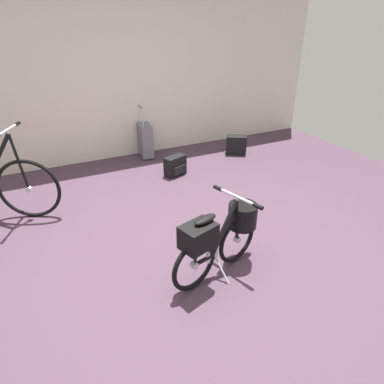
{
  "coord_description": "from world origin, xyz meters",
  "views": [
    {
      "loc": [
        -1.29,
        -2.35,
        2.02
      ],
      "look_at": [
        -0.02,
        0.19,
        0.55
      ],
      "focal_mm": 31.22,
      "sensor_mm": 36.0,
      "label": 1
    }
  ],
  "objects_px": {
    "handbag_on_floor": "(175,166)",
    "folding_bike_foreground": "(221,235)",
    "rolling_suitcase": "(145,140)",
    "backpack_on_floor": "(236,145)"
  },
  "relations": [
    {
      "from": "rolling_suitcase",
      "to": "handbag_on_floor",
      "type": "height_order",
      "value": "rolling_suitcase"
    },
    {
      "from": "folding_bike_foreground",
      "to": "rolling_suitcase",
      "type": "bearing_deg",
      "value": 83.09
    },
    {
      "from": "folding_bike_foreground",
      "to": "backpack_on_floor",
      "type": "distance_m",
      "value": 3.02
    },
    {
      "from": "backpack_on_floor",
      "to": "handbag_on_floor",
      "type": "distance_m",
      "value": 1.31
    },
    {
      "from": "handbag_on_floor",
      "to": "folding_bike_foreground",
      "type": "bearing_deg",
      "value": -103.34
    },
    {
      "from": "folding_bike_foreground",
      "to": "rolling_suitcase",
      "type": "distance_m",
      "value": 3.0
    },
    {
      "from": "folding_bike_foreground",
      "to": "handbag_on_floor",
      "type": "distance_m",
      "value": 2.16
    },
    {
      "from": "rolling_suitcase",
      "to": "handbag_on_floor",
      "type": "relative_size",
      "value": 2.33
    },
    {
      "from": "folding_bike_foreground",
      "to": "rolling_suitcase",
      "type": "xyz_separation_m",
      "value": [
        0.36,
        2.97,
        -0.1
      ]
    },
    {
      "from": "backpack_on_floor",
      "to": "handbag_on_floor",
      "type": "relative_size",
      "value": 1.06
    }
  ]
}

